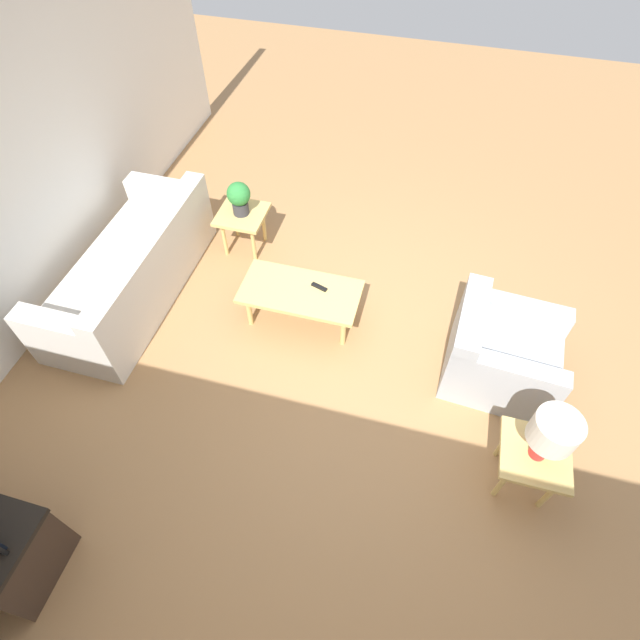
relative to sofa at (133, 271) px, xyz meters
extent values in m
plane|color=#A87A4C|center=(-2.30, 0.11, -0.30)|extent=(14.00, 14.00, 0.00)
cube|color=white|center=(0.76, 0.11, 1.05)|extent=(0.12, 7.20, 2.70)
cube|color=silver|center=(0.05, 0.00, -0.08)|extent=(0.89, 2.14, 0.43)
cube|color=silver|center=(-0.29, 0.00, 0.31)|extent=(0.21, 2.14, 0.35)
cube|color=silver|center=(0.04, -0.97, 0.25)|extent=(0.88, 0.20, 0.23)
cube|color=silver|center=(0.05, 0.97, 0.25)|extent=(0.88, 0.20, 0.23)
cube|color=#A8ADB2|center=(-3.59, 0.08, -0.09)|extent=(0.97, 0.89, 0.42)
cube|color=#A8ADB2|center=(-3.23, 0.06, 0.30)|extent=(0.26, 0.84, 0.35)
cube|color=#A8ADB2|center=(-3.56, 0.42, 0.24)|extent=(0.92, 0.22, 0.23)
cube|color=#A8ADB2|center=(-3.61, -0.25, 0.24)|extent=(0.92, 0.22, 0.23)
cube|color=tan|center=(-1.71, -0.09, 0.10)|extent=(1.12, 0.56, 0.04)
cylinder|color=tan|center=(-2.17, -0.27, -0.11)|extent=(0.05, 0.05, 0.37)
cylinder|color=tan|center=(-1.24, -0.27, -0.11)|extent=(0.05, 0.05, 0.37)
cylinder|color=tan|center=(-2.17, 0.10, -0.11)|extent=(0.05, 0.05, 0.37)
cylinder|color=tan|center=(-1.24, 0.10, -0.11)|extent=(0.05, 0.05, 0.37)
cube|color=tan|center=(-0.82, -0.93, 0.16)|extent=(0.50, 0.50, 0.04)
cylinder|color=tan|center=(-0.98, -1.09, -0.08)|extent=(0.04, 0.04, 0.44)
cylinder|color=tan|center=(-0.65, -1.09, -0.08)|extent=(0.04, 0.04, 0.44)
cylinder|color=tan|center=(-0.98, -0.76, -0.08)|extent=(0.04, 0.04, 0.44)
cylinder|color=tan|center=(-0.65, -0.76, -0.08)|extent=(0.04, 0.04, 0.44)
cube|color=tan|center=(-3.80, 1.03, 0.16)|extent=(0.50, 0.50, 0.04)
cylinder|color=tan|center=(-3.97, 0.86, -0.08)|extent=(0.04, 0.04, 0.44)
cylinder|color=tan|center=(-3.64, 0.86, -0.08)|extent=(0.04, 0.04, 0.44)
cylinder|color=tan|center=(-3.97, 1.20, -0.08)|extent=(0.04, 0.04, 0.44)
cylinder|color=tan|center=(-3.64, 1.20, -0.08)|extent=(0.04, 0.04, 0.44)
cylinder|color=#333338|center=(-0.82, -0.93, 0.25)|extent=(0.17, 0.17, 0.14)
sphere|color=#2D7F38|center=(-0.82, -0.93, 0.42)|extent=(0.24, 0.24, 0.24)
cylinder|color=red|center=(-3.80, 1.03, 0.30)|extent=(0.12, 0.12, 0.25)
cylinder|color=beige|center=(-3.80, 1.03, 0.54)|extent=(0.32, 0.32, 0.22)
cube|color=black|center=(-1.87, -0.17, 0.13)|extent=(0.16, 0.09, 0.02)
camera|label=1|loc=(-2.70, 2.87, 3.55)|focal=28.00mm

